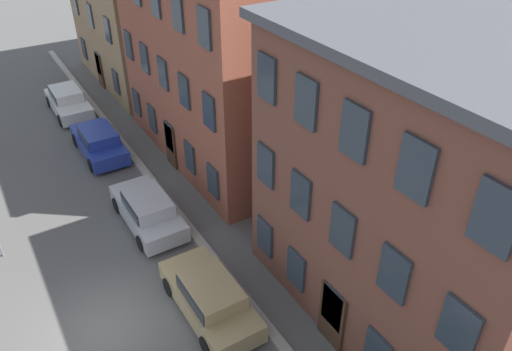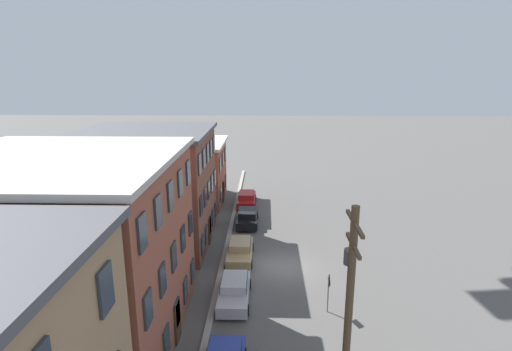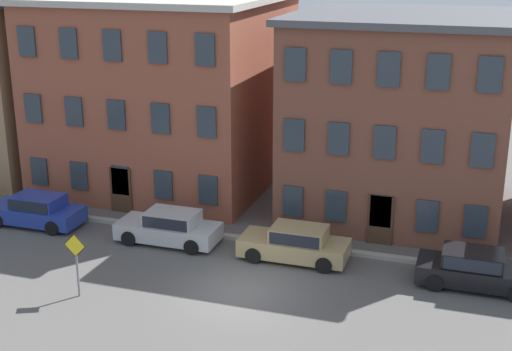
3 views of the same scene
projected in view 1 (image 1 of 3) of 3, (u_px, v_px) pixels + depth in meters
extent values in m
plane|color=#565451|center=(105.00, 329.00, 16.24)|extent=(200.00, 200.00, 0.00)
cube|color=#9E998E|center=(226.00, 276.00, 18.16)|extent=(56.00, 0.36, 0.16)
cube|color=#9E7A56|center=(180.00, 2.00, 32.85)|extent=(10.28, 11.75, 9.24)
cube|color=#2D3842|center=(84.00, 49.00, 34.39)|extent=(0.90, 0.10, 1.40)
cube|color=#2D3842|center=(75.00, 3.00, 32.70)|extent=(0.90, 0.10, 1.40)
cube|color=#2D3842|center=(99.00, 64.00, 31.95)|extent=(0.90, 0.10, 1.40)
cube|color=#2D3842|center=(90.00, 15.00, 30.26)|extent=(0.90, 0.10, 1.40)
cube|color=#2D3842|center=(116.00, 82.00, 29.51)|extent=(0.90, 0.10, 1.40)
cube|color=#2D3842|center=(107.00, 30.00, 27.82)|extent=(0.90, 0.10, 1.40)
cube|color=#472D1E|center=(100.00, 70.00, 32.19)|extent=(1.10, 0.10, 2.20)
cube|color=brown|center=(269.00, 51.00, 24.49)|extent=(11.20, 11.11, 9.54)
cube|color=#2D3842|center=(137.00, 103.00, 26.98)|extent=(0.90, 0.10, 1.40)
cube|color=#2D3842|center=(128.00, 45.00, 25.23)|extent=(0.90, 0.10, 1.40)
cube|color=#2D3842|center=(152.00, 118.00, 25.38)|extent=(0.90, 0.10, 1.40)
cube|color=#2D3842|center=(144.00, 58.00, 23.64)|extent=(0.90, 0.10, 1.40)
cube|color=#2D3842|center=(170.00, 137.00, 23.79)|extent=(0.90, 0.10, 1.40)
cube|color=#2D3842|center=(163.00, 74.00, 22.04)|extent=(0.90, 0.10, 1.40)
cube|color=#2D3842|center=(155.00, 0.00, 20.29)|extent=(0.90, 0.10, 1.40)
cube|color=#2D3842|center=(190.00, 157.00, 22.19)|extent=(0.90, 0.10, 1.40)
cube|color=#2D3842|center=(184.00, 91.00, 20.45)|extent=(0.90, 0.10, 1.40)
cube|color=#2D3842|center=(177.00, 13.00, 18.70)|extent=(0.90, 0.10, 1.40)
cube|color=#2D3842|center=(213.00, 181.00, 20.60)|extent=(0.90, 0.10, 1.40)
cube|color=#2D3842|center=(209.00, 112.00, 18.85)|extent=(0.90, 0.10, 1.40)
cube|color=#2D3842|center=(204.00, 28.00, 17.10)|extent=(0.90, 0.10, 1.40)
cube|color=#472D1E|center=(171.00, 146.00, 24.06)|extent=(1.10, 0.10, 2.20)
cube|color=brown|center=(463.00, 178.00, 15.51)|extent=(9.61, 9.56, 9.01)
cube|color=#4C4C51|center=(504.00, 29.00, 12.95)|extent=(10.11, 10.06, 0.30)
cube|color=#2D3842|center=(265.00, 237.00, 17.78)|extent=(0.90, 0.10, 1.40)
cube|color=#2D3842|center=(266.00, 166.00, 16.13)|extent=(0.90, 0.10, 1.40)
cube|color=#2D3842|center=(267.00, 78.00, 14.48)|extent=(0.90, 0.10, 1.40)
cube|color=#2D3842|center=(296.00, 269.00, 16.42)|extent=(0.90, 0.10, 1.40)
cube|color=#2D3842|center=(300.00, 195.00, 14.76)|extent=(0.90, 0.10, 1.40)
cube|color=#2D3842|center=(306.00, 102.00, 13.11)|extent=(0.90, 0.10, 1.40)
cube|color=#2D3842|center=(333.00, 308.00, 15.05)|extent=(0.90, 0.10, 1.40)
cube|color=#2D3842|center=(342.00, 231.00, 13.40)|extent=(0.90, 0.10, 1.40)
cube|color=#2D3842|center=(354.00, 132.00, 11.74)|extent=(0.90, 0.10, 1.40)
cube|color=#2D3842|center=(394.00, 274.00, 12.03)|extent=(0.90, 0.10, 1.40)
cube|color=#2D3842|center=(416.00, 169.00, 10.38)|extent=(0.90, 0.10, 1.40)
cube|color=#2D3842|center=(458.00, 329.00, 10.66)|extent=(0.90, 0.10, 1.40)
cube|color=#2D3842|center=(495.00, 218.00, 9.01)|extent=(0.90, 0.10, 1.40)
cube|color=#472D1E|center=(332.00, 317.00, 15.27)|extent=(1.10, 0.10, 2.20)
cube|color=silver|center=(69.00, 104.00, 29.26)|extent=(4.40, 1.80, 0.70)
cube|color=silver|center=(66.00, 93.00, 29.06)|extent=(2.20, 1.51, 0.55)
cube|color=#1E232D|center=(66.00, 93.00, 29.06)|extent=(2.02, 1.58, 0.48)
cylinder|color=black|center=(91.00, 113.00, 28.70)|extent=(0.66, 0.22, 0.66)
cylinder|color=black|center=(61.00, 120.00, 27.96)|extent=(0.66, 0.22, 0.66)
cylinder|color=black|center=(78.00, 96.00, 30.77)|extent=(0.66, 0.22, 0.66)
cylinder|color=black|center=(49.00, 102.00, 30.03)|extent=(0.66, 0.22, 0.66)
cube|color=#233899|center=(99.00, 144.00, 25.31)|extent=(4.40, 1.80, 0.70)
cube|color=#233899|center=(98.00, 135.00, 24.82)|extent=(2.20, 1.51, 0.55)
cube|color=#1E232D|center=(98.00, 135.00, 24.82)|extent=(2.02, 1.58, 0.48)
cylinder|color=black|center=(76.00, 140.00, 26.08)|extent=(0.66, 0.22, 0.66)
cylinder|color=black|center=(108.00, 132.00, 26.82)|extent=(0.66, 0.22, 0.66)
cylinder|color=black|center=(92.00, 165.00, 24.01)|extent=(0.66, 0.22, 0.66)
cylinder|color=black|center=(126.00, 156.00, 24.76)|extent=(0.66, 0.22, 0.66)
cube|color=#B7B7BC|center=(148.00, 212.00, 20.57)|extent=(4.40, 1.80, 0.70)
cube|color=#B7B7BC|center=(148.00, 203.00, 20.08)|extent=(2.20, 1.51, 0.55)
cube|color=#1E232D|center=(148.00, 203.00, 20.08)|extent=(2.02, 1.58, 0.48)
cylinder|color=black|center=(117.00, 205.00, 21.34)|extent=(0.66, 0.22, 0.66)
cylinder|color=black|center=(155.00, 193.00, 22.08)|extent=(0.66, 0.22, 0.66)
cylinder|color=black|center=(141.00, 243.00, 19.28)|extent=(0.66, 0.22, 0.66)
cylinder|color=black|center=(182.00, 228.00, 20.02)|extent=(0.66, 0.22, 0.66)
cube|color=tan|center=(210.00, 300.00, 16.59)|extent=(4.40, 1.80, 0.70)
cube|color=tan|center=(211.00, 290.00, 16.10)|extent=(2.20, 1.51, 0.55)
cube|color=#1E232D|center=(211.00, 290.00, 16.10)|extent=(2.02, 1.58, 0.48)
cylinder|color=black|center=(169.00, 287.00, 17.36)|extent=(0.66, 0.22, 0.66)
cylinder|color=black|center=(213.00, 269.00, 18.10)|extent=(0.66, 0.22, 0.66)
cylinder|color=black|center=(207.00, 346.00, 15.29)|extent=(0.66, 0.22, 0.66)
cylinder|color=black|center=(254.00, 323.00, 16.04)|extent=(0.66, 0.22, 0.66)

